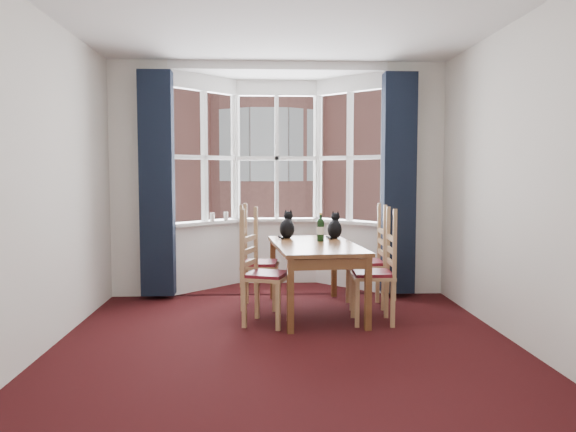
{
  "coord_description": "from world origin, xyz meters",
  "views": [
    {
      "loc": [
        -0.21,
        -4.53,
        1.48
      ],
      "look_at": [
        0.06,
        1.05,
        1.05
      ],
      "focal_mm": 35.0,
      "sensor_mm": 36.0,
      "label": 1
    }
  ],
  "objects": [
    {
      "name": "wall_left",
      "position": [
        -2.0,
        0.0,
        1.4
      ],
      "size": [
        0.0,
        4.5,
        4.5
      ],
      "primitive_type": "plane",
      "rotation": [
        1.57,
        0.0,
        1.57
      ],
      "color": "silver",
      "rests_on": "floor"
    },
    {
      "name": "cat_right",
      "position": [
        0.63,
        1.8,
        0.86
      ],
      "size": [
        0.21,
        0.26,
        0.32
      ],
      "color": "black",
      "rests_on": "dining_table"
    },
    {
      "name": "chair_left_far",
      "position": [
        -0.32,
        1.58,
        0.47
      ],
      "size": [
        0.44,
        0.46,
        0.92
      ],
      "color": "tan",
      "rests_on": "floor"
    },
    {
      "name": "curtain_left",
      "position": [
        -1.42,
        2.07,
        1.35
      ],
      "size": [
        0.38,
        0.22,
        2.6
      ],
      "primitive_type": "cube",
      "color": "black",
      "rests_on": "floor"
    },
    {
      "name": "wall_right",
      "position": [
        2.0,
        0.0,
        1.4
      ],
      "size": [
        0.0,
        4.5,
        4.5
      ],
      "primitive_type": "plane",
      "rotation": [
        1.57,
        0.0,
        -1.57
      ],
      "color": "silver",
      "rests_on": "floor"
    },
    {
      "name": "chair_right_far",
      "position": [
        1.03,
        1.56,
        0.47
      ],
      "size": [
        0.41,
        0.43,
        0.92
      ],
      "color": "tan",
      "rests_on": "floor"
    },
    {
      "name": "tenement_building",
      "position": [
        0.0,
        14.01,
        1.6
      ],
      "size": [
        18.4,
        7.8,
        15.2
      ],
      "color": "#A26053",
      "rests_on": "street"
    },
    {
      "name": "dining_table",
      "position": [
        0.36,
        1.31,
        0.66
      ],
      "size": [
        0.97,
        1.63,
        0.74
      ],
      "color": "brown",
      "rests_on": "floor"
    },
    {
      "name": "street",
      "position": [
        0.0,
        32.25,
        -6.0
      ],
      "size": [
        80.0,
        80.0,
        0.0
      ],
      "primitive_type": "plane",
      "color": "#333335",
      "rests_on": "ground"
    },
    {
      "name": "chair_right_near",
      "position": [
        0.98,
        0.89,
        0.47
      ],
      "size": [
        0.42,
        0.44,
        0.92
      ],
      "color": "tan",
      "rests_on": "floor"
    },
    {
      "name": "bay_window",
      "position": [
        0.0,
        2.75,
        1.4
      ],
      "size": [
        2.76,
        0.94,
        2.8
      ],
      "color": "white",
      "rests_on": "floor"
    },
    {
      "name": "wall_back_pier_right",
      "position": [
        1.65,
        2.25,
        1.4
      ],
      "size": [
        0.7,
        0.12,
        2.8
      ],
      "primitive_type": "cube",
      "color": "silver",
      "rests_on": "floor"
    },
    {
      "name": "wall_back_pier_left",
      "position": [
        -1.65,
        2.25,
        1.4
      ],
      "size": [
        0.7,
        0.12,
        2.8
      ],
      "primitive_type": "cube",
      "color": "silver",
      "rests_on": "floor"
    },
    {
      "name": "candle_short",
      "position": [
        -0.66,
        2.63,
        0.93
      ],
      "size": [
        0.06,
        0.06,
        0.11
      ],
      "primitive_type": "cylinder",
      "color": "white",
      "rests_on": "bay_window"
    },
    {
      "name": "wall_near",
      "position": [
        0.0,
        -2.25,
        1.4
      ],
      "size": [
        4.0,
        0.0,
        4.0
      ],
      "primitive_type": "plane",
      "rotation": [
        -1.57,
        0.0,
        0.0
      ],
      "color": "silver",
      "rests_on": "floor"
    },
    {
      "name": "cat_left",
      "position": [
        0.09,
        1.84,
        0.86
      ],
      "size": [
        0.22,
        0.27,
        0.33
      ],
      "color": "black",
      "rests_on": "dining_table"
    },
    {
      "name": "ceiling",
      "position": [
        0.0,
        0.0,
        2.8
      ],
      "size": [
        4.5,
        4.5,
        0.0
      ],
      "primitive_type": "plane",
      "rotation": [
        3.14,
        0.0,
        0.0
      ],
      "color": "white",
      "rests_on": "floor"
    },
    {
      "name": "curtain_right",
      "position": [
        1.42,
        2.07,
        1.35
      ],
      "size": [
        0.38,
        0.22,
        2.6
      ],
      "primitive_type": "cube",
      "color": "black",
      "rests_on": "floor"
    },
    {
      "name": "chair_left_near",
      "position": [
        -0.24,
        0.91,
        0.47
      ],
      "size": [
        0.52,
        0.53,
        0.92
      ],
      "color": "tan",
      "rests_on": "floor"
    },
    {
      "name": "candle_tall",
      "position": [
        -0.83,
        2.6,
        0.92
      ],
      "size": [
        0.06,
        0.06,
        0.1
      ],
      "primitive_type": "cylinder",
      "color": "white",
      "rests_on": "bay_window"
    },
    {
      "name": "floor",
      "position": [
        0.0,
        0.0,
        0.0
      ],
      "size": [
        4.5,
        4.5,
        0.0
      ],
      "primitive_type": "plane",
      "color": "black",
      "rests_on": "ground"
    },
    {
      "name": "wine_bottle",
      "position": [
        0.44,
        1.54,
        0.87
      ],
      "size": [
        0.08,
        0.08,
        0.31
      ],
      "color": "black",
      "rests_on": "dining_table"
    }
  ]
}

